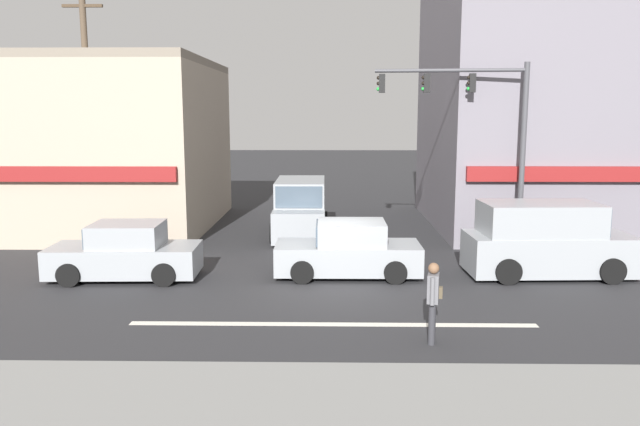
# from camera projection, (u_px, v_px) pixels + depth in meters

# --- Properties ---
(ground_plane) EXTENTS (120.00, 120.00, 0.00)m
(ground_plane) POSITION_uv_depth(u_px,v_px,m) (332.00, 282.00, 17.21)
(ground_plane) COLOR #2B2B2D
(lane_marking_stripe) EXTENTS (9.00, 0.24, 0.01)m
(lane_marking_stripe) POSITION_uv_depth(u_px,v_px,m) (333.00, 324.00, 13.75)
(lane_marking_stripe) COLOR silver
(lane_marking_stripe) RESTS_ON ground
(building_left_block) EXTENTS (10.20, 9.65, 6.69)m
(building_left_block) POSITION_uv_depth(u_px,v_px,m) (86.00, 144.00, 25.31)
(building_left_block) COLOR tan
(building_left_block) RESTS_ON ground
(building_right_corner) EXTENTS (12.85, 9.94, 10.17)m
(building_right_corner) POSITION_uv_depth(u_px,v_px,m) (594.00, 101.00, 25.11)
(building_right_corner) COLOR slate
(building_right_corner) RESTS_ON ground
(street_tree) EXTENTS (3.87, 3.87, 5.64)m
(street_tree) POSITION_uv_depth(u_px,v_px,m) (494.00, 137.00, 23.41)
(street_tree) COLOR #4C3823
(street_tree) RESTS_ON ground
(utility_pole_near_left) EXTENTS (1.40, 0.22, 8.66)m
(utility_pole_near_left) POSITION_uv_depth(u_px,v_px,m) (89.00, 116.00, 22.11)
(utility_pole_near_left) COLOR brown
(utility_pole_near_left) RESTS_ON ground
(utility_pole_far_right) EXTENTS (1.40, 0.22, 7.68)m
(utility_pole_far_right) POSITION_uv_depth(u_px,v_px,m) (544.00, 130.00, 22.80)
(utility_pole_far_right) COLOR brown
(utility_pole_far_right) RESTS_ON ground
(traffic_light_mast) EXTENTS (4.88, 0.61, 6.20)m
(traffic_light_mast) POSITION_uv_depth(u_px,v_px,m) (483.00, 122.00, 20.09)
(traffic_light_mast) COLOR #47474C
(traffic_light_mast) RESTS_ON ground
(van_crossing_rightbound) EXTENTS (4.67, 2.19, 2.11)m
(van_crossing_rightbound) POSITION_uv_depth(u_px,v_px,m) (545.00, 241.00, 17.70)
(van_crossing_rightbound) COLOR #999EA3
(van_crossing_rightbound) RESTS_ON ground
(van_waiting_far) EXTENTS (2.07, 4.62, 2.11)m
(van_waiting_far) POSITION_uv_depth(u_px,v_px,m) (300.00, 209.00, 23.50)
(van_waiting_far) COLOR #999EA3
(van_waiting_far) RESTS_ON ground
(sedan_crossing_center) EXTENTS (4.11, 1.90, 1.58)m
(sedan_crossing_center) POSITION_uv_depth(u_px,v_px,m) (348.00, 251.00, 17.73)
(sedan_crossing_center) COLOR #999EA3
(sedan_crossing_center) RESTS_ON ground
(sedan_parked_curbside) EXTENTS (4.16, 1.99, 1.58)m
(sedan_parked_curbside) POSITION_uv_depth(u_px,v_px,m) (125.00, 254.00, 17.45)
(sedan_parked_curbside) COLOR #999EA3
(sedan_parked_curbside) RESTS_ON ground
(pedestrian_foreground_with_bag) EXTENTS (0.40, 0.67, 1.67)m
(pedestrian_foreground_with_bag) POSITION_uv_depth(u_px,v_px,m) (433.00, 297.00, 12.53)
(pedestrian_foreground_with_bag) COLOR #333338
(pedestrian_foreground_with_bag) RESTS_ON ground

